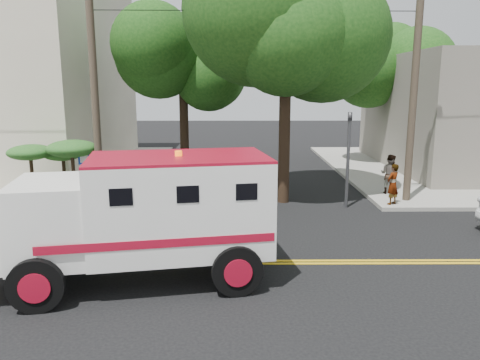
{
  "coord_description": "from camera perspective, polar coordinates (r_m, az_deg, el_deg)",
  "views": [
    {
      "loc": [
        -0.34,
        -11.59,
        4.57
      ],
      "look_at": [
        -0.24,
        3.0,
        1.6
      ],
      "focal_mm": 35.0,
      "sensor_mm": 36.0,
      "label": 1
    }
  ],
  "objects": [
    {
      "name": "ground",
      "position": [
        12.46,
        1.23,
        -10.01
      ],
      "size": [
        100.0,
        100.0,
        0.0
      ],
      "primitive_type": "plane",
      "color": "black",
      "rests_on": "ground"
    },
    {
      "name": "utility_pole_left",
      "position": [
        18.36,
        -17.34,
        10.78
      ],
      "size": [
        0.28,
        0.28,
        9.0
      ],
      "primitive_type": "cylinder",
      "color": "#382D23",
      "rests_on": "ground"
    },
    {
      "name": "utility_pole_right",
      "position": [
        18.98,
        20.46,
        10.59
      ],
      "size": [
        0.28,
        0.28,
        9.0
      ],
      "primitive_type": "cylinder",
      "color": "#382D23",
      "rests_on": "ground"
    },
    {
      "name": "tree_main",
      "position": [
        18.13,
        7.28,
        19.76
      ],
      "size": [
        6.08,
        5.7,
        9.85
      ],
      "color": "black",
      "rests_on": "ground"
    },
    {
      "name": "tree_left",
      "position": [
        23.52,
        -6.27,
        14.26
      ],
      "size": [
        4.48,
        4.2,
        7.7
      ],
      "color": "black",
      "rests_on": "ground"
    },
    {
      "name": "tree_right",
      "position": [
        28.9,
        18.73,
        13.94
      ],
      "size": [
        4.8,
        4.5,
        8.2
      ],
      "color": "black",
      "rests_on": "ground"
    },
    {
      "name": "traffic_signal",
      "position": [
        17.83,
        13.08,
        3.65
      ],
      "size": [
        0.15,
        0.18,
        3.6
      ],
      "color": "#3F3F42",
      "rests_on": "ground"
    },
    {
      "name": "accessibility_sign",
      "position": [
        18.97,
        -18.36,
        1.19
      ],
      "size": [
        0.45,
        0.1,
        2.02
      ],
      "color": "#3F3F42",
      "rests_on": "ground"
    },
    {
      "name": "palm_planter",
      "position": [
        19.76,
        -21.43,
        2.2
      ],
      "size": [
        3.52,
        2.63,
        2.36
      ],
      "color": "#1E3314",
      "rests_on": "sidewalk_nw"
    },
    {
      "name": "armored_truck",
      "position": [
        11.07,
        -11.71,
        -3.79
      ],
      "size": [
        6.85,
        3.57,
        2.98
      ],
      "rotation": [
        0.0,
        0.0,
        0.18
      ],
      "color": "silver",
      "rests_on": "ground"
    },
    {
      "name": "pedestrian_a",
      "position": [
        18.42,
        18.12,
        -0.5
      ],
      "size": [
        0.67,
        0.64,
        1.54
      ],
      "primitive_type": "imported",
      "rotation": [
        0.0,
        0.0,
        3.81
      ],
      "color": "gray",
      "rests_on": "sidewalk_ne"
    },
    {
      "name": "pedestrian_b",
      "position": [
        20.21,
        17.78,
        0.69
      ],
      "size": [
        1.0,
        1.0,
        1.64
      ],
      "primitive_type": "imported",
      "rotation": [
        0.0,
        0.0,
        2.39
      ],
      "color": "gray",
      "rests_on": "sidewalk_ne"
    }
  ]
}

